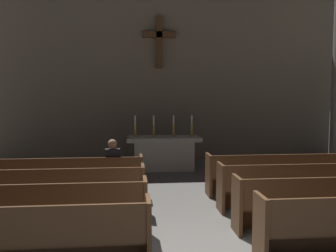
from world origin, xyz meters
The scene contains 12 objects.
pew_left_row_2 centered at (-2.66, 1.10, 0.48)m, with size 3.87×0.50×0.95m.
pew_left_row_3 centered at (-2.66, 2.24, 0.48)m, with size 3.87×0.50×0.95m.
pew_left_row_4 centered at (-2.66, 3.38, 0.48)m, with size 3.87×0.50×0.95m.
pew_right_row_3 centered at (2.66, 2.24, 0.48)m, with size 3.87×0.50×0.95m.
pew_right_row_4 centered at (2.66, 3.38, 0.48)m, with size 3.87×0.50×0.95m.
altar centered at (0.00, 6.36, 0.53)m, with size 2.20×0.90×1.01m.
candlestick_outer_left centered at (-0.85, 6.36, 1.21)m, with size 0.16×0.16×0.64m.
candlestick_inner_left centered at (-0.30, 6.36, 1.21)m, with size 0.16×0.16×0.64m.
candlestick_inner_right centered at (0.30, 6.36, 1.21)m, with size 0.16×0.16×0.64m.
candlestick_outer_right centered at (0.85, 6.36, 1.21)m, with size 0.16×0.16×0.64m.
apse_with_cross centered at (0.00, 8.31, 3.65)m, with size 12.41×0.46×7.29m.
lone_worshipper centered at (-1.38, 3.42, 0.69)m, with size 0.32×0.43×1.32m.
Camera 1 is at (-0.98, -4.86, 2.32)m, focal length 40.52 mm.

